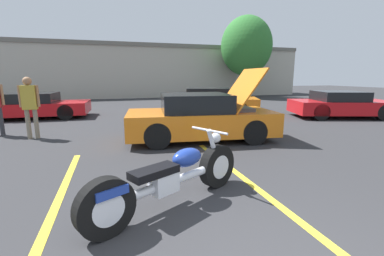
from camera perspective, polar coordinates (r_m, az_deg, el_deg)
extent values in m
cube|color=yellow|center=(4.29, -27.67, -14.20)|extent=(0.12, 4.55, 0.01)
cube|color=yellow|center=(4.71, 11.24, -10.75)|extent=(0.12, 4.55, 0.01)
cube|color=#B2AD9E|center=(23.42, -15.13, 12.11)|extent=(32.00, 4.00, 4.40)
cube|color=slate|center=(23.55, -15.40, 17.09)|extent=(32.00, 4.20, 0.30)
cylinder|color=brown|center=(22.16, 11.67, 9.74)|extent=(0.32, 0.32, 2.41)
ellipsoid|color=#2D702D|center=(22.28, 11.99, 17.40)|extent=(4.11, 4.11, 4.72)
cylinder|color=black|center=(4.20, 5.60, -8.39)|extent=(0.69, 0.46, 0.69)
cylinder|color=black|center=(3.10, -18.64, -16.46)|extent=(0.69, 0.46, 0.69)
cylinder|color=silver|center=(4.20, 5.60, -8.39)|extent=(0.41, 0.33, 0.38)
cylinder|color=silver|center=(3.10, -18.64, -16.46)|extent=(0.41, 0.33, 0.38)
cylinder|color=silver|center=(3.56, -4.49, -11.82)|extent=(1.49, 0.86, 0.12)
cube|color=silver|center=(3.46, -6.35, -11.83)|extent=(0.43, 0.38, 0.28)
ellipsoid|color=navy|center=(3.64, -1.10, -6.54)|extent=(0.57, 0.48, 0.26)
cube|color=black|center=(3.31, -8.38, -9.61)|extent=(0.69, 0.53, 0.10)
cube|color=navy|center=(3.04, -18.05, -13.05)|extent=(0.44, 0.37, 0.10)
cylinder|color=silver|center=(4.03, 4.82, -4.40)|extent=(0.30, 0.20, 0.63)
cylinder|color=silver|center=(3.87, 3.79, -0.55)|extent=(0.36, 0.64, 0.04)
sphere|color=silver|center=(4.03, 5.30, -2.16)|extent=(0.16, 0.16, 0.16)
cylinder|color=silver|center=(3.43, -11.35, -14.03)|extent=(1.14, 0.65, 0.09)
cube|color=orange|center=(7.22, 1.97, 1.31)|extent=(4.23, 2.32, 0.63)
cube|color=black|center=(7.11, 0.72, 5.67)|extent=(2.01, 1.86, 0.48)
cylinder|color=black|center=(6.87, 13.61, -0.91)|extent=(0.69, 0.30, 0.67)
cylinder|color=black|center=(8.34, 9.28, 1.40)|extent=(0.69, 0.30, 0.67)
cylinder|color=black|center=(6.32, -7.71, -1.75)|extent=(0.69, 0.30, 0.67)
cylinder|color=black|center=(7.89, -8.16, 0.86)|extent=(0.69, 0.30, 0.67)
cube|color=orange|center=(7.44, 10.83, 8.34)|extent=(1.05, 1.77, 1.18)
cube|color=#4C4C51|center=(7.48, 10.35, 3.61)|extent=(0.72, 1.07, 0.28)
cube|color=red|center=(12.85, -31.09, 3.80)|extent=(4.18, 2.09, 0.50)
cube|color=black|center=(12.86, -31.99, 5.75)|extent=(1.93, 1.78, 0.40)
cylinder|color=black|center=(11.75, -26.27, 3.15)|extent=(0.64, 0.25, 0.63)
cylinder|color=black|center=(13.35, -24.83, 4.13)|extent=(0.64, 0.25, 0.63)
cylinder|color=black|center=(14.05, -35.02, 3.43)|extent=(0.64, 0.25, 0.63)
cube|color=orange|center=(12.65, 4.41, 5.44)|extent=(4.74, 3.36, 0.57)
cube|color=black|center=(12.61, 3.65, 7.80)|extent=(2.45, 2.28, 0.47)
cylinder|color=black|center=(11.92, 10.89, 4.19)|extent=(0.65, 0.44, 0.61)
cylinder|color=black|center=(13.52, 10.22, 5.06)|extent=(0.65, 0.44, 0.61)
cylinder|color=black|center=(11.96, -2.18, 4.41)|extent=(0.65, 0.44, 0.61)
cylinder|color=black|center=(13.56, -1.30, 5.25)|extent=(0.65, 0.44, 0.61)
cube|color=red|center=(12.96, 30.28, 4.08)|extent=(4.48, 3.06, 0.55)
cube|color=black|center=(12.84, 29.85, 6.20)|extent=(2.28, 2.18, 0.40)
cylinder|color=black|center=(12.96, 36.90, 2.80)|extent=(0.70, 0.42, 0.67)
cylinder|color=black|center=(14.33, 33.06, 3.85)|extent=(0.70, 0.42, 0.67)
cylinder|color=black|center=(11.65, 26.74, 3.15)|extent=(0.70, 0.42, 0.67)
cylinder|color=black|center=(13.16, 23.64, 4.23)|extent=(0.70, 0.42, 0.67)
cylinder|color=gray|center=(8.66, -32.59, 0.71)|extent=(0.12, 0.12, 0.85)
cylinder|color=gray|center=(8.61, -31.31, 0.79)|extent=(0.12, 0.12, 0.85)
cube|color=#B29933|center=(8.55, -32.49, 5.76)|extent=(0.36, 0.20, 0.67)
cylinder|color=#9E704C|center=(8.61, -33.93, 5.85)|extent=(0.08, 0.08, 0.60)
cylinder|color=#9E704C|center=(8.49, -31.08, 6.11)|extent=(0.08, 0.08, 0.60)
sphere|color=#9E704C|center=(8.53, -32.81, 8.76)|extent=(0.23, 0.23, 0.23)
cylinder|color=#333338|center=(9.64, -36.68, 1.17)|extent=(0.12, 0.12, 0.85)
cylinder|color=#9E704C|center=(9.52, -36.57, 5.95)|extent=(0.08, 0.08, 0.61)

